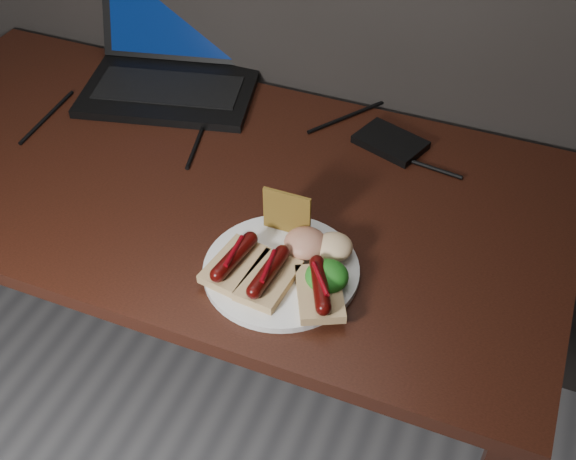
{
  "coord_description": "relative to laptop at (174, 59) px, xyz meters",
  "views": [
    {
      "loc": [
        0.56,
        0.45,
        1.62
      ],
      "look_at": [
        0.24,
        1.24,
        0.82
      ],
      "focal_mm": 45.0,
      "sensor_mm": 36.0,
      "label": 1
    }
  ],
  "objects": [
    {
      "name": "plate",
      "position": [
        0.45,
        -0.46,
        -0.05
      ],
      "size": [
        0.29,
        0.29,
        0.01
      ],
      "primitive_type": "cylinder",
      "rotation": [
        0.0,
        0.0,
        0.12
      ],
      "color": "silver",
      "rests_on": "desk"
    },
    {
      "name": "bread_sausage_center",
      "position": [
        0.44,
        -0.5,
        -0.03
      ],
      "size": [
        0.08,
        0.12,
        0.04
      ],
      "color": "#D7B97E",
      "rests_on": "plate"
    },
    {
      "name": "desk",
      "position": [
        0.2,
        -0.29,
        -0.14
      ],
      "size": [
        1.4,
        0.7,
        0.75
      ],
      "color": "#33140C",
      "rests_on": "ground"
    },
    {
      "name": "laptop",
      "position": [
        0.0,
        0.0,
        0.0
      ],
      "size": [
        0.43,
        0.4,
        0.25
      ],
      "color": "black",
      "rests_on": "desk"
    },
    {
      "name": "bread_sausage_left",
      "position": [
        0.38,
        -0.49,
        -0.03
      ],
      "size": [
        0.09,
        0.12,
        0.04
      ],
      "color": "#D7B97E",
      "rests_on": "plate"
    },
    {
      "name": "desk_cables",
      "position": [
        0.22,
        -0.12,
        -0.05
      ],
      "size": [
        0.86,
        0.44,
        0.01
      ],
      "color": "black",
      "rests_on": "desk"
    },
    {
      "name": "crispbread",
      "position": [
        0.42,
        -0.38,
        -0.0
      ],
      "size": [
        0.08,
        0.01,
        0.08
      ],
      "primitive_type": "cube",
      "color": "olive",
      "rests_on": "plate"
    },
    {
      "name": "bread_sausage_right",
      "position": [
        0.53,
        -0.5,
        -0.03
      ],
      "size": [
        0.11,
        0.13,
        0.04
      ],
      "color": "#D7B97E",
      "rests_on": "plate"
    },
    {
      "name": "salad_greens",
      "position": [
        0.53,
        -0.47,
        -0.02
      ],
      "size": [
        0.07,
        0.07,
        0.04
      ],
      "primitive_type": "ellipsoid",
      "color": "#1C6113",
      "rests_on": "plate"
    },
    {
      "name": "coleslaw_mound",
      "position": [
        0.52,
        -0.4,
        -0.03
      ],
      "size": [
        0.06,
        0.06,
        0.04
      ],
      "primitive_type": "ellipsoid",
      "color": "beige",
      "rests_on": "plate"
    },
    {
      "name": "hard_drive",
      "position": [
        0.51,
        -0.05,
        -0.05
      ],
      "size": [
        0.15,
        0.13,
        0.02
      ],
      "primitive_type": "cube",
      "rotation": [
        0.0,
        0.0,
        -0.34
      ],
      "color": "black",
      "rests_on": "desk"
    },
    {
      "name": "salsa_mound",
      "position": [
        0.47,
        -0.41,
        -0.02
      ],
      "size": [
        0.07,
        0.07,
        0.04
      ],
      "primitive_type": "ellipsoid",
      "color": "#9C0F10",
      "rests_on": "plate"
    }
  ]
}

